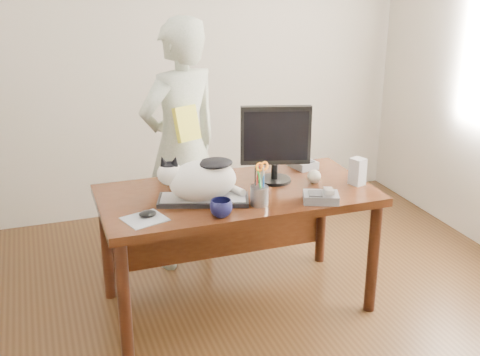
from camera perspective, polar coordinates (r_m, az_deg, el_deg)
The scene contains 16 objects.
room at distance 2.80m, azimuth 3.75°, elevation 5.99°, with size 4.50×4.50×4.50m.
desk at distance 3.64m, azimuth -0.67°, elevation -3.01°, with size 1.60×0.80×0.75m.
keyboard at distance 3.36m, azimuth -3.50°, elevation -2.06°, with size 0.54×0.34×0.03m.
cat at distance 3.32m, azimuth -3.82°, elevation -0.04°, with size 0.49×0.34×0.28m.
monitor at distance 3.59m, azimuth 3.39°, elevation 3.62°, with size 0.42×0.25×0.47m.
pen_cup at distance 3.30m, azimuth 1.87°, elevation -1.45°, with size 0.12×0.12×0.25m.
mousepad at distance 3.18m, azimuth -9.01°, elevation -3.87°, with size 0.25×0.24×0.00m.
mouse at distance 3.19m, azimuth -8.74°, elevation -3.37°, with size 0.11×0.08×0.04m.
coffee_mug at distance 3.16m, azimuth -1.80°, elevation -2.88°, with size 0.12×0.12×0.09m, color #0D0F35.
phone at distance 3.39m, azimuth 7.75°, elevation -1.76°, with size 0.23×0.20×0.09m.
speaker at distance 3.67m, azimuth 11.08°, elevation 0.61°, with size 0.09×0.10×0.16m.
baseball at distance 3.67m, azimuth 7.05°, elevation 0.15°, with size 0.08×0.08×0.08m.
book_stack at distance 3.67m, azimuth -4.94°, elevation 0.15°, with size 0.25×0.22×0.08m.
calculator at distance 3.94m, azimuth 5.98°, elevation 1.36°, with size 0.16×0.20×0.05m.
person at distance 4.04m, azimuth -5.60°, elevation 3.02°, with size 0.62×0.41×1.70m, color silver.
held_book at distance 3.83m, azimuth -5.08°, elevation 5.16°, with size 0.19×0.15×0.22m.
Camera 1 is at (-1.07, -2.50, 2.03)m, focal length 45.00 mm.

